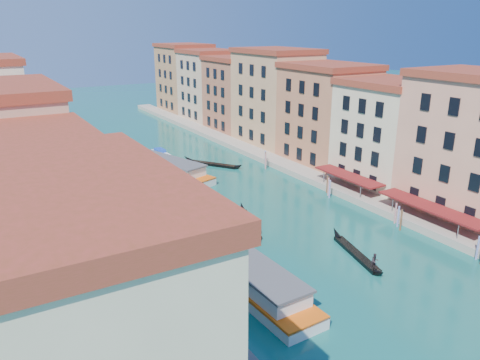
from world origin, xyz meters
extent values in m
cube|color=brown|center=(-26.00, 8.00, 18.50)|extent=(12.80, 16.40, 1.00)
cube|color=#DBB484|center=(-26.00, 23.50, 8.50)|extent=(12.00, 15.00, 17.00)
cube|color=brown|center=(-26.00, 23.50, 17.50)|extent=(12.80, 15.40, 1.00)
cube|color=tan|center=(-26.00, 39.50, 9.50)|extent=(12.00, 17.00, 19.00)
cube|color=tan|center=(30.00, 23.50, 9.50)|extent=(12.00, 17.00, 19.00)
cube|color=beige|center=(30.00, 39.00, 8.25)|extent=(12.00, 14.00, 16.50)
cube|color=brown|center=(30.00, 39.00, 17.00)|extent=(12.80, 14.40, 1.00)
cube|color=#B06643|center=(30.00, 54.00, 9.00)|extent=(12.00, 16.00, 18.00)
cube|color=brown|center=(30.00, 54.00, 18.50)|extent=(12.80, 16.40, 1.00)
cube|color=tan|center=(30.00, 71.00, 10.00)|extent=(12.00, 18.00, 20.00)
cube|color=brown|center=(30.00, 71.00, 20.50)|extent=(12.80, 18.40, 1.00)
cube|color=#9B563B|center=(30.00, 87.50, 8.75)|extent=(12.00, 15.00, 17.50)
cube|color=brown|center=(30.00, 87.50, 18.00)|extent=(12.80, 15.40, 1.00)
cube|color=tan|center=(30.00, 103.00, 9.25)|extent=(12.00, 16.00, 18.50)
cube|color=brown|center=(30.00, 103.00, 19.00)|extent=(12.80, 16.40, 1.00)
cube|color=#A16D46|center=(30.00, 119.50, 9.75)|extent=(12.00, 17.00, 19.50)
cube|color=brown|center=(30.00, 119.50, 20.00)|extent=(12.80, 17.40, 1.00)
cube|color=#9E9280|center=(22.00, 65.00, 0.50)|extent=(4.00, 140.00, 1.00)
cube|color=maroon|center=(22.20, 23.50, 3.00)|extent=(3.20, 15.30, 0.25)
cylinder|color=#4F4F51|center=(20.80, 18.40, 1.50)|extent=(0.12, 0.12, 3.00)
cylinder|color=#4F4F51|center=(20.80, 28.60, 1.50)|extent=(0.12, 0.12, 3.00)
cube|color=maroon|center=(22.20, 39.00, 3.00)|extent=(3.20, 12.60, 0.25)
cylinder|color=#4F4F51|center=(20.80, 34.80, 1.50)|extent=(0.12, 0.12, 3.00)
cylinder|color=#4F4F51|center=(20.80, 43.20, 1.50)|extent=(0.12, 0.12, 3.00)
cube|color=#4F4F51|center=(-16.00, 12.00, 3.50)|extent=(5.40, 16.40, 0.30)
cylinder|color=brown|center=(19.70, 15.00, 1.30)|extent=(0.24, 0.24, 3.20)
cylinder|color=brown|center=(18.50, 25.00, 1.30)|extent=(0.24, 0.24, 3.20)
cylinder|color=brown|center=(19.10, 26.00, 1.30)|extent=(0.24, 0.24, 3.20)
cylinder|color=brown|center=(19.70, 27.00, 1.30)|extent=(0.24, 0.24, 3.20)
cylinder|color=brown|center=(18.50, 39.00, 1.30)|extent=(0.24, 0.24, 3.20)
cylinder|color=brown|center=(19.10, 40.00, 1.30)|extent=(0.24, 0.24, 3.20)
cylinder|color=brown|center=(19.70, 41.00, 1.30)|extent=(0.24, 0.24, 3.20)
cylinder|color=brown|center=(18.50, 57.00, 1.30)|extent=(0.24, 0.24, 3.20)
cylinder|color=brown|center=(19.10, 58.00, 1.30)|extent=(0.24, 0.24, 3.20)
cylinder|color=brown|center=(19.70, 59.00, 1.30)|extent=(0.24, 0.24, 3.20)
cylinder|color=brown|center=(-18.50, 16.00, 1.30)|extent=(0.24, 0.24, 3.20)
cube|color=silver|center=(-6.00, 23.50, 0.61)|extent=(5.30, 20.41, 1.22)
cube|color=silver|center=(-6.00, 23.50, 1.92)|extent=(4.65, 16.34, 1.62)
cube|color=#4F4F51|center=(-6.00, 23.50, 2.89)|extent=(4.97, 16.86, 0.25)
cube|color=#EC5C0D|center=(-6.00, 23.50, 1.16)|extent=(5.35, 20.41, 0.25)
cube|color=silver|center=(0.78, 62.82, 0.64)|extent=(11.01, 21.67, 1.27)
cube|color=silver|center=(0.78, 62.82, 2.02)|extent=(9.21, 17.46, 1.70)
cube|color=#4F4F51|center=(0.78, 62.82, 3.02)|extent=(9.68, 18.06, 0.27)
cube|color=#EC5C0D|center=(0.78, 62.82, 1.22)|extent=(11.06, 21.68, 0.27)
cube|color=black|center=(2.32, 36.24, 0.23)|extent=(4.09, 9.10, 0.46)
cone|color=black|center=(4.00, 41.09, 0.62)|extent=(1.55, 2.25, 1.72)
cone|color=black|center=(0.65, 31.39, 0.51)|extent=(1.43, 1.91, 1.52)
imported|color=#242B30|center=(1.05, 32.55, 1.30)|extent=(0.75, 0.61, 1.77)
cube|color=black|center=(8.50, 22.60, 0.22)|extent=(3.37, 9.14, 0.46)
cone|color=black|center=(9.77, 27.52, 0.61)|extent=(1.40, 2.21, 1.71)
cone|color=black|center=(7.23, 17.68, 0.51)|extent=(1.31, 1.86, 1.50)
imported|color=#2F2328|center=(7.53, 18.86, 1.28)|extent=(0.99, 0.86, 1.75)
cube|color=black|center=(11.02, 63.95, 0.24)|extent=(6.69, 8.86, 0.50)
cone|color=black|center=(7.85, 68.49, 0.66)|extent=(2.09, 2.39, 1.86)
cone|color=black|center=(14.18, 59.42, 0.55)|extent=(1.87, 2.08, 1.64)
cube|color=silver|center=(0.42, 46.35, 0.41)|extent=(4.24, 7.51, 0.82)
cube|color=#1642B8|center=(0.27, 46.84, 1.13)|extent=(2.66, 3.47, 0.72)
cube|color=white|center=(5.06, 75.85, 0.36)|extent=(2.18, 6.43, 0.73)
cube|color=#1642B8|center=(5.05, 76.31, 1.00)|extent=(1.72, 2.78, 0.64)
camera|label=1|loc=(-27.81, -12.75, 25.40)|focal=35.00mm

